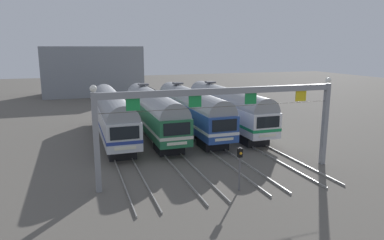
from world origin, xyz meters
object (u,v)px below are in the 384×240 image
commuter_train_blue (191,108)px  commuter_train_white (227,106)px  commuter_train_green (153,111)px  catenary_gantry (223,107)px  yard_signal_mast (240,161)px  commuter_train_silver (112,113)px

commuter_train_blue → commuter_train_white: bearing=0.0°
commuter_train_green → catenary_gantry: 13.88m
commuter_train_blue → commuter_train_white: same height
yard_signal_mast → commuter_train_blue: bearing=82.6°
commuter_train_silver → yard_signal_mast: size_ratio=6.16×
catenary_gantry → yard_signal_mast: bearing=-90.0°
catenary_gantry → yard_signal_mast: catenary_gantry is taller
commuter_train_green → catenary_gantry: catenary_gantry is taller
commuter_train_white → commuter_train_green: bearing=180.0°
commuter_train_silver → commuter_train_green: commuter_train_green is taller
commuter_train_white → yard_signal_mast: (-6.34, -16.26, -0.64)m
commuter_train_green → catenary_gantry: (2.11, -13.50, 2.44)m
commuter_train_blue → commuter_train_white: size_ratio=1.00×
yard_signal_mast → commuter_train_white: bearing=68.7°
commuter_train_green → commuter_train_blue: 4.22m
commuter_train_silver → yard_signal_mast: commuter_train_silver is taller
commuter_train_green → commuter_train_blue: same height
commuter_train_white → catenary_gantry: catenary_gantry is taller
commuter_train_white → catenary_gantry: bearing=-115.1°
commuter_train_blue → catenary_gantry: (-2.11, -13.50, 2.44)m
commuter_train_silver → commuter_train_blue: (8.45, 0.00, 0.00)m
commuter_train_green → commuter_train_blue: (4.22, 0.00, 0.00)m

